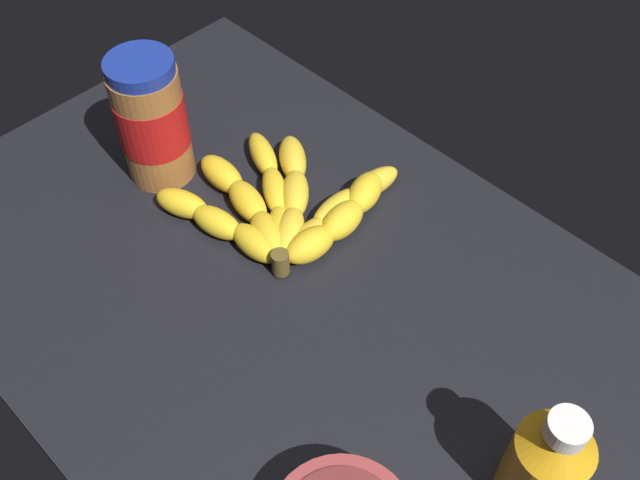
{
  "coord_description": "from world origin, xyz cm",
  "views": [
    {
      "loc": [
        37.59,
        -30.13,
        64.44
      ],
      "look_at": [
        3.75,
        4.0,
        5.88
      ],
      "focal_mm": 40.67,
      "sensor_mm": 36.0,
      "label": 1
    }
  ],
  "objects": [
    {
      "name": "honey_bottle",
      "position": [
        34.2,
        -0.09,
        6.22
      ],
      "size": [
        6.59,
        6.59,
        13.75
      ],
      "color": "orange",
      "rests_on": "ground_plane"
    },
    {
      "name": "ground_plane",
      "position": [
        0.0,
        0.0,
        -2.37
      ],
      "size": [
        83.13,
        57.31,
        4.74
      ],
      "primitive_type": "cube",
      "color": "black"
    },
    {
      "name": "banana_bunch",
      "position": [
        -5.18,
        7.15,
        1.62
      ],
      "size": [
        21.3,
        24.84,
        3.6
      ],
      "color": "yellow",
      "rests_on": "ground_plane"
    },
    {
      "name": "peanut_butter_jar",
      "position": [
        -21.58,
        1.68,
        8.21
      ],
      "size": [
        8.25,
        8.25,
        16.53
      ],
      "color": "#9E602D",
      "rests_on": "ground_plane"
    }
  ]
}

